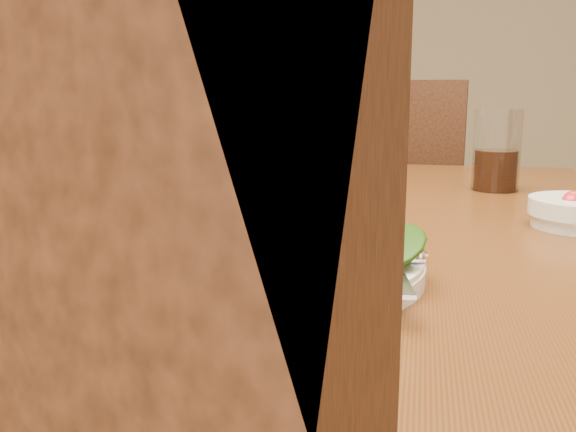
% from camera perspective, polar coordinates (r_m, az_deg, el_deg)
% --- Properties ---
extents(dining_table, '(0.90, 1.40, 0.75)m').
position_cam_1_polar(dining_table, '(1.02, 6.24, -5.64)').
color(dining_table, '#492A12').
rests_on(dining_table, ground_plane).
extents(chair_far, '(0.50, 0.50, 0.97)m').
position_cam_1_polar(chair_far, '(2.13, 9.64, -0.51)').
color(chair_far, '#462212').
rests_on(chair_far, ground_plane).
extents(salad_plate, '(0.29, 0.29, 0.08)m').
position_cam_1_polar(salad_plate, '(0.67, 0.49, -3.01)').
color(salad_plate, silver).
rests_on(salad_plate, dining_table).
extents(bread_plate, '(0.16, 0.16, 0.08)m').
position_cam_1_polar(bread_plate, '(1.16, 5.40, 3.26)').
color(bread_plate, silver).
rests_on(bread_plate, dining_table).
extents(drinking_glass, '(0.09, 0.09, 0.16)m').
position_cam_1_polar(drinking_glass, '(1.30, 18.03, 5.09)').
color(drinking_glass, silver).
rests_on(drinking_glass, dining_table).
extents(napkin_holder, '(0.10, 0.07, 0.12)m').
position_cam_1_polar(napkin_holder, '(1.08, -8.65, 4.23)').
color(napkin_holder, white).
rests_on(napkin_holder, dining_table).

